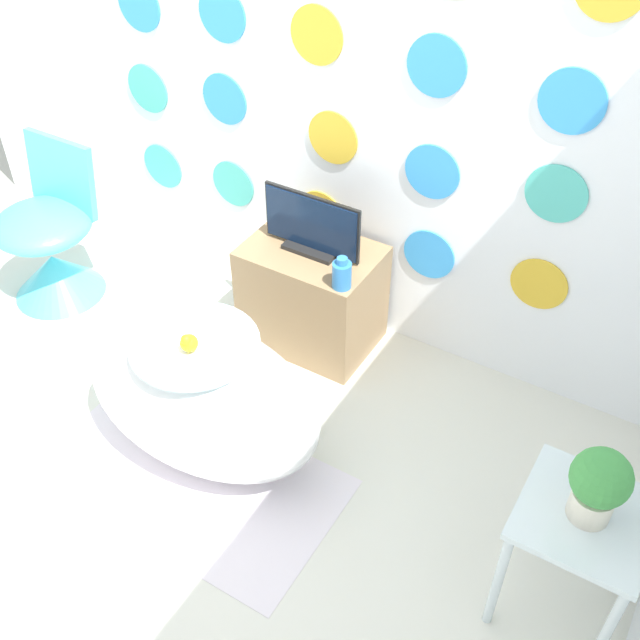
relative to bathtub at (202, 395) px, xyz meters
The scene contains 11 objects.
ground_plane 0.83m from the bathtub, 93.93° to the right, with size 12.00×12.00×0.00m, color silver.
wall_back_dotted 1.44m from the bathtub, 92.96° to the left, with size 4.45×0.05×2.60m.
rug 0.34m from the bathtub, 75.43° to the right, with size 1.17×0.66×0.01m.
bathtub is the anchor object (origin of this frame).
rubber_duck 0.33m from the bathtub, 68.04° to the right, with size 0.06×0.07×0.08m.
chair 1.32m from the bathtub, 161.76° to the left, with size 0.47×0.47×0.77m.
tv_cabinet 0.78m from the bathtub, 88.53° to the left, with size 0.58×0.41×0.51m.
tv 0.85m from the bathtub, 88.54° to the left, with size 0.46×0.12×0.27m.
vase 0.73m from the bathtub, 67.73° to the left, with size 0.08×0.08×0.14m.
side_table 1.43m from the bathtub, ahead, with size 0.39×0.39×0.51m.
potted_plant_left 1.47m from the bathtub, ahead, with size 0.18×0.18×0.26m.
Camera 1 is at (1.47, -0.69, 2.39)m, focal length 42.00 mm.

